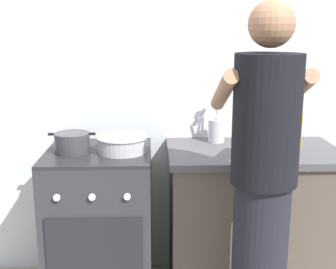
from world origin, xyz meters
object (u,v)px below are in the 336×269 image
object	(u,v)px
stove_range	(101,224)
oil_bottle	(297,129)
mixing_bowl	(122,143)
pot	(72,143)
utensil_crock	(217,128)
spice_bottle	(270,145)
person	(263,190)

from	to	relation	value
stove_range	oil_bottle	bearing A→B (deg)	1.65
mixing_bowl	pot	bearing A→B (deg)	179.75
utensil_crock	spice_bottle	size ratio (longest dim) A/B	3.50
pot	person	size ratio (longest dim) A/B	0.15
stove_range	oil_bottle	size ratio (longest dim) A/B	3.43
stove_range	spice_bottle	distance (m)	1.09
mixing_bowl	oil_bottle	bearing A→B (deg)	3.47
pot	spice_bottle	distance (m)	1.12
utensil_crock	oil_bottle	world-z (taller)	utensil_crock
stove_range	pot	distance (m)	0.53
mixing_bowl	person	world-z (taller)	person
pot	mixing_bowl	xyz separation A→B (m)	(0.28, -0.00, -0.01)
stove_range	mixing_bowl	distance (m)	0.52
stove_range	mixing_bowl	size ratio (longest dim) A/B	3.08
oil_bottle	pot	bearing A→B (deg)	-177.33
pot	oil_bottle	distance (m)	1.30
utensil_crock	person	distance (m)	0.76
stove_range	person	xyz separation A→B (m)	(0.82, -0.56, 0.41)
stove_range	utensil_crock	world-z (taller)	utensil_crock
stove_range	pot	xyz separation A→B (m)	(-0.14, -0.03, 0.51)
utensil_crock	person	xyz separation A→B (m)	(0.11, -0.75, -0.13)
stove_range	utensil_crock	distance (m)	0.91
mixing_bowl	spice_bottle	xyz separation A→B (m)	(0.83, -0.04, -0.01)
mixing_bowl	utensil_crock	world-z (taller)	utensil_crock
stove_range	pot	bearing A→B (deg)	-169.07
stove_range	utensil_crock	xyz separation A→B (m)	(0.71, 0.19, 0.54)
stove_range	oil_bottle	distance (m)	1.28
pot	spice_bottle	bearing A→B (deg)	-2.27
mixing_bowl	spice_bottle	size ratio (longest dim) A/B	3.24
utensil_crock	oil_bottle	xyz separation A→B (m)	(0.45, -0.15, 0.02)
oil_bottle	spice_bottle	bearing A→B (deg)	-149.68
spice_bottle	person	size ratio (longest dim) A/B	0.05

